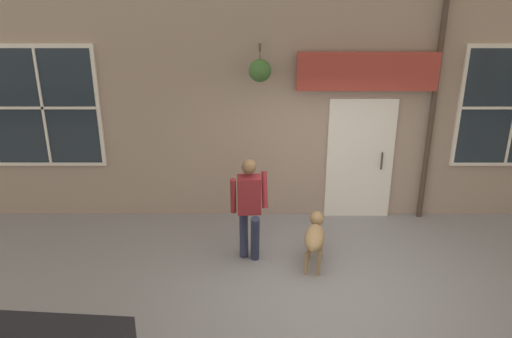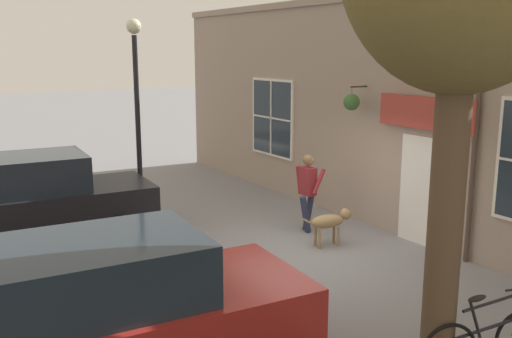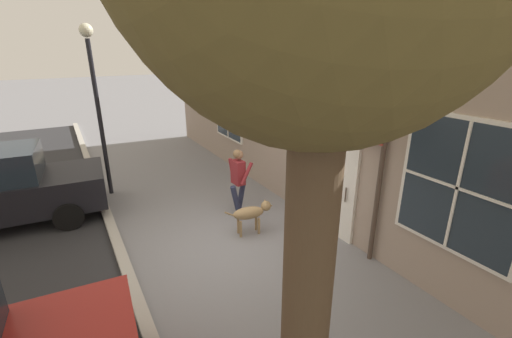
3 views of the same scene
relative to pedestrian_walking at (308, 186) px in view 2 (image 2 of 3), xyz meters
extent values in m
plane|color=gray|center=(0.81, 1.18, -0.96)|extent=(90.00, 90.00, 0.00)
cube|color=#B2ADA3|center=(2.81, 1.18, -0.90)|extent=(0.20, 28.00, 0.12)
cube|color=gray|center=(-1.54, 1.18, 1.38)|extent=(0.30, 18.00, 4.69)
cube|color=white|center=(-1.37, 1.83, 0.09)|extent=(0.10, 1.10, 2.10)
cube|color=#232D38|center=(-1.34, 1.83, 0.04)|extent=(0.03, 0.90, 1.90)
cylinder|color=#47382D|center=(-1.28, 2.18, 0.09)|extent=(0.03, 0.03, 0.30)
cube|color=#AD3D33|center=(-1.27, 1.83, 1.59)|extent=(0.08, 2.20, 0.60)
cylinder|color=#47382D|center=(-1.31, 2.92, 1.15)|extent=(0.09, 0.09, 4.22)
cylinder|color=#47382D|center=(-1.15, 0.16, 1.99)|extent=(0.44, 0.04, 0.04)
cylinder|color=#47382D|center=(-0.97, 0.16, 1.81)|extent=(0.01, 0.01, 0.34)
cone|color=#2D2823|center=(-0.97, 0.16, 1.59)|extent=(0.32, 0.32, 0.18)
sphere|color=#3D6B33|center=(-0.97, 0.16, 1.68)|extent=(0.34, 0.34, 0.34)
cube|color=white|center=(-1.37, -3.31, 0.99)|extent=(0.08, 1.82, 2.02)
cube|color=#232D38|center=(-1.34, -3.31, 0.99)|extent=(0.03, 1.70, 1.90)
cube|color=white|center=(-1.32, -3.31, 0.99)|extent=(0.04, 0.04, 1.90)
cube|color=white|center=(-1.32, -3.31, 0.99)|extent=(0.04, 1.70, 0.04)
cylinder|color=#282D47|center=(-0.10, -0.09, -0.57)|extent=(0.30, 0.14, 0.79)
cylinder|color=#282D47|center=(0.11, 0.09, -0.57)|extent=(0.30, 0.14, 0.79)
cube|color=maroon|center=(0.00, 0.00, 0.10)|extent=(0.24, 0.35, 0.57)
sphere|color=#936B4C|center=(-0.02, 0.00, 0.53)|extent=(0.21, 0.21, 0.21)
sphere|color=brown|center=(0.01, 0.00, 0.55)|extent=(0.20, 0.20, 0.20)
cylinder|color=maroon|center=(0.06, -0.23, 0.11)|extent=(0.17, 0.09, 0.57)
cylinder|color=maroon|center=(-0.11, 0.23, 0.13)|extent=(0.33, 0.10, 0.52)
ellipsoid|color=#997A51|center=(0.25, 0.95, -0.47)|extent=(0.72, 0.40, 0.26)
cylinder|color=#997A51|center=(0.03, 0.89, -0.77)|extent=(0.06, 0.06, 0.37)
cylinder|color=#997A51|center=(0.06, 1.07, -0.77)|extent=(0.06, 0.06, 0.37)
cylinder|color=#997A51|center=(0.44, 0.82, -0.77)|extent=(0.06, 0.06, 0.37)
cylinder|color=#997A51|center=(0.47, 1.00, -0.77)|extent=(0.06, 0.06, 0.37)
sphere|color=#997A51|center=(-0.15, 1.01, -0.37)|extent=(0.22, 0.22, 0.22)
cone|color=#997A51|center=(-0.25, 1.03, -0.39)|extent=(0.11, 0.11, 0.09)
cone|color=#997A51|center=(-0.14, 0.96, -0.27)|extent=(0.06, 0.06, 0.07)
cone|color=#997A51|center=(-0.13, 1.06, -0.27)|extent=(0.06, 0.06, 0.07)
cylinder|color=#997A51|center=(0.66, 0.87, -0.42)|extent=(0.21, 0.07, 0.14)
cylinder|color=brown|center=(1.92, 4.98, 0.92)|extent=(0.39, 0.39, 3.75)
cylinder|color=black|center=(1.47, 5.31, -0.43)|extent=(0.97, 0.26, 0.16)
cylinder|color=black|center=(1.65, 5.27, -0.29)|extent=(0.21, 0.08, 0.48)
cylinder|color=black|center=(1.42, 5.32, -0.11)|extent=(0.82, 0.22, 0.14)
ellipsoid|color=black|center=(1.65, 5.27, -0.03)|extent=(0.26, 0.15, 0.09)
cube|color=black|center=(4.85, -2.16, -0.27)|extent=(4.42, 2.09, 0.76)
cube|color=#1E2833|center=(5.06, -2.18, 0.45)|extent=(2.35, 1.72, 0.68)
cylinder|color=black|center=(3.45, -2.93, -0.65)|extent=(0.63, 0.23, 0.62)
cylinder|color=black|center=(3.59, -1.18, -0.65)|extent=(0.63, 0.23, 0.62)
cube|color=maroon|center=(5.18, 3.37, -0.27)|extent=(4.42, 2.09, 0.76)
cube|color=#1E2833|center=(5.40, 3.35, 0.45)|extent=(2.35, 1.72, 0.68)
cylinder|color=black|center=(3.78, 2.59, -0.65)|extent=(0.63, 0.23, 0.62)
cylinder|color=black|center=(2.51, -2.85, 1.04)|extent=(0.11, 0.11, 4.00)
sphere|color=beige|center=(2.51, -2.85, 3.22)|extent=(0.32, 0.32, 0.32)
camera|label=1|loc=(7.38, 0.10, 3.74)|focal=40.00mm
camera|label=2|loc=(7.00, 8.99, 2.73)|focal=40.00mm
camera|label=3|loc=(3.36, 6.67, 2.88)|focal=24.00mm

